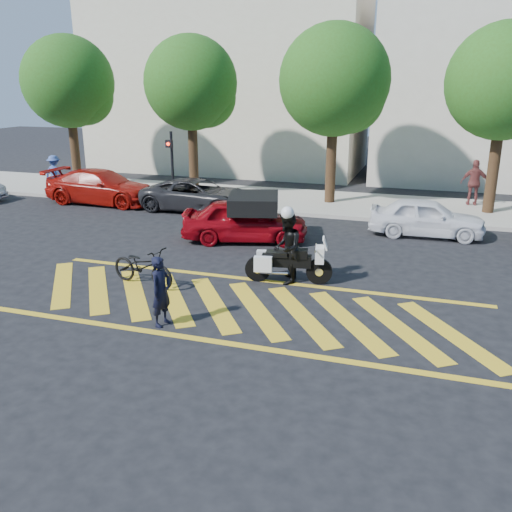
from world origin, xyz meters
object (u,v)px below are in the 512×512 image
(officer_moto, at_px, (287,248))
(red_convertible, at_px, (245,220))
(officer_bike, at_px, (161,291))
(parked_mid_right, at_px, (427,217))
(police_motorcycle, at_px, (287,262))
(parked_left, at_px, (102,187))
(parked_mid_left, at_px, (198,195))
(bicycle, at_px, (143,266))

(officer_moto, bearing_deg, red_convertible, -155.61)
(officer_bike, distance_m, parked_mid_right, 10.94)
(police_motorcycle, bearing_deg, red_convertible, 114.52)
(officer_bike, xyz_separation_m, police_motorcycle, (1.94, 3.48, -0.23))
(police_motorcycle, height_order, red_convertible, red_convertible)
(officer_bike, bearing_deg, parked_left, 49.03)
(police_motorcycle, distance_m, red_convertible, 4.23)
(officer_bike, distance_m, officer_moto, 3.98)
(parked_left, height_order, parked_mid_left, parked_left)
(bicycle, height_order, parked_left, parked_left)
(parked_left, xyz_separation_m, parked_mid_right, (13.90, -1.17, -0.08))
(parked_left, distance_m, parked_mid_right, 13.95)
(red_convertible, xyz_separation_m, parked_mid_left, (-3.40, 3.73, -0.06))
(officer_bike, relative_size, police_motorcycle, 0.68)
(bicycle, xyz_separation_m, police_motorcycle, (3.59, 1.38, 0.04))
(parked_left, xyz_separation_m, parked_mid_left, (4.65, 0.00, -0.08))
(parked_mid_left, bearing_deg, parked_left, 89.94)
(police_motorcycle, relative_size, parked_mid_right, 0.60)
(bicycle, relative_size, parked_mid_left, 0.42)
(officer_bike, bearing_deg, parked_mid_left, 30.35)
(officer_bike, distance_m, bicycle, 2.68)
(bicycle, distance_m, parked_mid_left, 8.87)
(officer_moto, xyz_separation_m, red_convertible, (-2.39, 3.47, -0.25))
(officer_bike, xyz_separation_m, red_convertible, (-0.46, 6.95, -0.08))
(officer_bike, bearing_deg, red_convertible, 14.27)
(officer_bike, height_order, parked_left, officer_bike)
(red_convertible, height_order, parked_left, parked_left)
(police_motorcycle, bearing_deg, parked_mid_left, 118.70)
(parked_mid_right, bearing_deg, parked_mid_left, 81.03)
(red_convertible, relative_size, parked_mid_left, 0.89)
(officer_bike, distance_m, red_convertible, 6.97)
(parked_left, bearing_deg, officer_bike, -140.80)
(officer_bike, height_order, red_convertible, officer_bike)
(officer_bike, height_order, bicycle, officer_bike)
(parked_left, distance_m, parked_mid_left, 4.65)
(officer_bike, bearing_deg, parked_mid_right, -19.05)
(bicycle, relative_size, parked_mid_right, 0.51)
(police_motorcycle, xyz_separation_m, parked_mid_left, (-5.80, 7.21, 0.10))
(officer_bike, xyz_separation_m, officer_moto, (1.93, 3.48, 0.17))
(police_motorcycle, distance_m, parked_mid_right, 6.95)
(bicycle, relative_size, parked_left, 0.39)
(red_convertible, distance_m, parked_mid_right, 6.39)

